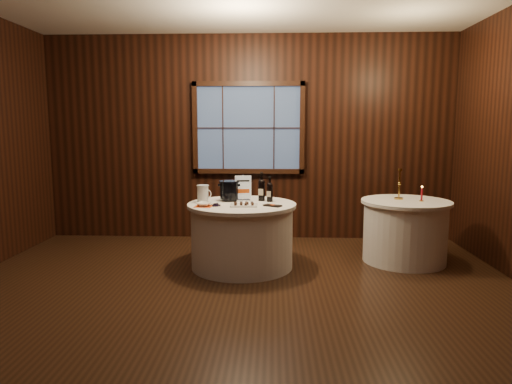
{
  "coord_description": "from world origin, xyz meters",
  "views": [
    {
      "loc": [
        0.37,
        -4.28,
        1.65
      ],
      "look_at": [
        0.17,
        0.9,
        0.92
      ],
      "focal_mm": 32.0,
      "sensor_mm": 36.0,
      "label": 1
    }
  ],
  "objects_px": {
    "port_bottle_right": "(270,191)",
    "chocolate_plate": "(244,205)",
    "side_table": "(405,231)",
    "main_table": "(242,235)",
    "port_bottle_left": "(262,188)",
    "sign_stand": "(243,192)",
    "red_candle": "(422,195)",
    "ice_bucket": "(229,190)",
    "glass_pitcher": "(203,194)",
    "brass_candlestick": "(399,188)",
    "chocolate_box": "(273,206)",
    "cracker_bowl": "(204,204)",
    "grape_bunch": "(216,205)"
  },
  "relations": [
    {
      "from": "main_table",
      "to": "side_table",
      "type": "relative_size",
      "value": 1.19
    },
    {
      "from": "cracker_bowl",
      "to": "red_candle",
      "type": "xyz_separation_m",
      "value": [
        2.58,
        0.45,
        0.05
      ]
    },
    {
      "from": "brass_candlestick",
      "to": "red_candle",
      "type": "height_order",
      "value": "brass_candlestick"
    },
    {
      "from": "main_table",
      "to": "cracker_bowl",
      "type": "xyz_separation_m",
      "value": [
        -0.42,
        -0.22,
        0.41
      ]
    },
    {
      "from": "chocolate_plate",
      "to": "chocolate_box",
      "type": "relative_size",
      "value": 1.56
    },
    {
      "from": "chocolate_box",
      "to": "side_table",
      "type": "bearing_deg",
      "value": 47.76
    },
    {
      "from": "grape_bunch",
      "to": "glass_pitcher",
      "type": "distance_m",
      "value": 0.36
    },
    {
      "from": "chocolate_box",
      "to": "glass_pitcher",
      "type": "bearing_deg",
      "value": -165.46
    },
    {
      "from": "main_table",
      "to": "chocolate_plate",
      "type": "xyz_separation_m",
      "value": [
        0.04,
        -0.19,
        0.4
      ]
    },
    {
      "from": "sign_stand",
      "to": "chocolate_plate",
      "type": "xyz_separation_m",
      "value": [
        0.04,
        -0.39,
        -0.09
      ]
    },
    {
      "from": "main_table",
      "to": "cracker_bowl",
      "type": "bearing_deg",
      "value": -151.71
    },
    {
      "from": "chocolate_plate",
      "to": "brass_candlestick",
      "type": "height_order",
      "value": "brass_candlestick"
    },
    {
      "from": "chocolate_plate",
      "to": "side_table",
      "type": "bearing_deg",
      "value": 14.12
    },
    {
      "from": "chocolate_plate",
      "to": "brass_candlestick",
      "type": "bearing_deg",
      "value": 17.06
    },
    {
      "from": "port_bottle_left",
      "to": "glass_pitcher",
      "type": "height_order",
      "value": "port_bottle_left"
    },
    {
      "from": "port_bottle_left",
      "to": "main_table",
      "type": "bearing_deg",
      "value": -125.3
    },
    {
      "from": "port_bottle_left",
      "to": "cracker_bowl",
      "type": "bearing_deg",
      "value": -133.64
    },
    {
      "from": "glass_pitcher",
      "to": "brass_candlestick",
      "type": "bearing_deg",
      "value": 31.97
    },
    {
      "from": "ice_bucket",
      "to": "port_bottle_right",
      "type": "bearing_deg",
      "value": -4.94
    },
    {
      "from": "red_candle",
      "to": "ice_bucket",
      "type": "bearing_deg",
      "value": -178.83
    },
    {
      "from": "port_bottle_right",
      "to": "chocolate_plate",
      "type": "height_order",
      "value": "port_bottle_right"
    },
    {
      "from": "main_table",
      "to": "side_table",
      "type": "distance_m",
      "value": 2.02
    },
    {
      "from": "main_table",
      "to": "sign_stand",
      "type": "relative_size",
      "value": 4.01
    },
    {
      "from": "brass_candlestick",
      "to": "cracker_bowl",
      "type": "bearing_deg",
      "value": -165.4
    },
    {
      "from": "side_table",
      "to": "main_table",
      "type": "bearing_deg",
      "value": -171.47
    },
    {
      "from": "grape_bunch",
      "to": "glass_pitcher",
      "type": "height_order",
      "value": "glass_pitcher"
    },
    {
      "from": "chocolate_plate",
      "to": "cracker_bowl",
      "type": "bearing_deg",
      "value": -176.23
    },
    {
      "from": "glass_pitcher",
      "to": "cracker_bowl",
      "type": "xyz_separation_m",
      "value": [
        0.05,
        -0.28,
        -0.08
      ]
    },
    {
      "from": "sign_stand",
      "to": "grape_bunch",
      "type": "relative_size",
      "value": 2.06
    },
    {
      "from": "main_table",
      "to": "brass_candlestick",
      "type": "distance_m",
      "value": 2.04
    },
    {
      "from": "brass_candlestick",
      "to": "red_candle",
      "type": "relative_size",
      "value": 2.03
    },
    {
      "from": "grape_bunch",
      "to": "brass_candlestick",
      "type": "bearing_deg",
      "value": 15.72
    },
    {
      "from": "chocolate_box",
      "to": "brass_candlestick",
      "type": "height_order",
      "value": "brass_candlestick"
    },
    {
      "from": "port_bottle_right",
      "to": "chocolate_plate",
      "type": "relative_size",
      "value": 0.98
    },
    {
      "from": "chocolate_plate",
      "to": "cracker_bowl",
      "type": "distance_m",
      "value": 0.45
    },
    {
      "from": "sign_stand",
      "to": "chocolate_plate",
      "type": "distance_m",
      "value": 0.4
    },
    {
      "from": "sign_stand",
      "to": "port_bottle_right",
      "type": "distance_m",
      "value": 0.33
    },
    {
      "from": "cracker_bowl",
      "to": "red_candle",
      "type": "distance_m",
      "value": 2.62
    },
    {
      "from": "glass_pitcher",
      "to": "port_bottle_right",
      "type": "bearing_deg",
      "value": 29.95
    },
    {
      "from": "main_table",
      "to": "red_candle",
      "type": "xyz_separation_m",
      "value": [
        2.16,
        0.23,
        0.46
      ]
    },
    {
      "from": "port_bottle_left",
      "to": "ice_bucket",
      "type": "relative_size",
      "value": 1.42
    },
    {
      "from": "ice_bucket",
      "to": "grape_bunch",
      "type": "bearing_deg",
      "value": -104.65
    },
    {
      "from": "cracker_bowl",
      "to": "brass_candlestick",
      "type": "distance_m",
      "value": 2.43
    },
    {
      "from": "sign_stand",
      "to": "chocolate_plate",
      "type": "relative_size",
      "value": 1.03
    },
    {
      "from": "main_table",
      "to": "port_bottle_left",
      "type": "relative_size",
      "value": 3.68
    },
    {
      "from": "chocolate_box",
      "to": "red_candle",
      "type": "relative_size",
      "value": 1.06
    },
    {
      "from": "chocolate_plate",
      "to": "grape_bunch",
      "type": "height_order",
      "value": "chocolate_plate"
    },
    {
      "from": "port_bottle_left",
      "to": "red_candle",
      "type": "bearing_deg",
      "value": 13.4
    },
    {
      "from": "sign_stand",
      "to": "brass_candlestick",
      "type": "height_order",
      "value": "brass_candlestick"
    },
    {
      "from": "port_bottle_left",
      "to": "port_bottle_right",
      "type": "relative_size",
      "value": 1.14
    }
  ]
}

